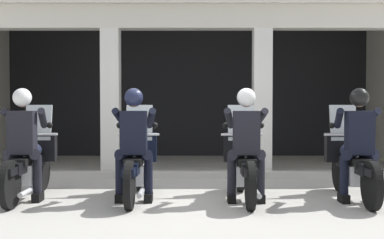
{
  "coord_description": "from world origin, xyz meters",
  "views": [
    {
      "loc": [
        0.03,
        -7.45,
        1.4
      ],
      "look_at": [
        0.0,
        0.02,
        1.14
      ],
      "focal_mm": 47.89,
      "sensor_mm": 36.0,
      "label": 1
    }
  ],
  "objects_px": {
    "motorcycle_far_left": "(32,163)",
    "police_officer_center_left": "(136,135)",
    "motorcycle_far_right": "(354,164)",
    "police_officer_far_left": "(25,135)",
    "motorcycle_center_right": "(246,164)",
    "police_officer_center_right": "(248,135)",
    "motorcycle_center_left": "(138,164)",
    "police_officer_far_right": "(361,135)"
  },
  "relations": [
    {
      "from": "motorcycle_center_left",
      "to": "motorcycle_far_right",
      "type": "height_order",
      "value": "same"
    },
    {
      "from": "police_officer_center_left",
      "to": "police_officer_far_right",
      "type": "distance_m",
      "value": 3.11
    },
    {
      "from": "motorcycle_center_left",
      "to": "motorcycle_far_right",
      "type": "bearing_deg",
      "value": -0.14
    },
    {
      "from": "motorcycle_center_left",
      "to": "motorcycle_far_right",
      "type": "relative_size",
      "value": 1.0
    },
    {
      "from": "motorcycle_center_left",
      "to": "police_officer_center_left",
      "type": "height_order",
      "value": "police_officer_center_left"
    },
    {
      "from": "police_officer_far_left",
      "to": "motorcycle_far_right",
      "type": "xyz_separation_m",
      "value": [
        4.66,
        0.21,
        -0.44
      ]
    },
    {
      "from": "police_officer_center_right",
      "to": "motorcycle_center_right",
      "type": "bearing_deg",
      "value": 86.8
    },
    {
      "from": "motorcycle_far_left",
      "to": "police_officer_center_left",
      "type": "xyz_separation_m",
      "value": [
        1.55,
        -0.32,
        0.44
      ]
    },
    {
      "from": "police_officer_far_left",
      "to": "police_officer_center_left",
      "type": "height_order",
      "value": "same"
    },
    {
      "from": "motorcycle_far_right",
      "to": "motorcycle_center_right",
      "type": "bearing_deg",
      "value": -178.23
    },
    {
      "from": "police_officer_far_left",
      "to": "motorcycle_center_left",
      "type": "relative_size",
      "value": 0.78
    },
    {
      "from": "motorcycle_far_left",
      "to": "police_officer_center_left",
      "type": "distance_m",
      "value": 1.64
    },
    {
      "from": "motorcycle_far_left",
      "to": "police_officer_far_left",
      "type": "bearing_deg",
      "value": -87.33
    },
    {
      "from": "police_officer_far_left",
      "to": "police_officer_far_right",
      "type": "bearing_deg",
      "value": 1.96
    },
    {
      "from": "motorcycle_far_left",
      "to": "motorcycle_far_right",
      "type": "bearing_deg",
      "value": 1.96
    },
    {
      "from": "motorcycle_center_right",
      "to": "police_officer_far_right",
      "type": "xyz_separation_m",
      "value": [
        1.55,
        -0.29,
        0.44
      ]
    },
    {
      "from": "motorcycle_center_right",
      "to": "police_officer_center_right",
      "type": "bearing_deg",
      "value": -93.2
    },
    {
      "from": "police_officer_far_left",
      "to": "motorcycle_center_right",
      "type": "distance_m",
      "value": 3.15
    },
    {
      "from": "motorcycle_far_left",
      "to": "police_officer_far_right",
      "type": "bearing_deg",
      "value": -1.51
    },
    {
      "from": "police_officer_far_left",
      "to": "motorcycle_far_right",
      "type": "relative_size",
      "value": 0.78
    },
    {
      "from": "police_officer_center_right",
      "to": "motorcycle_far_right",
      "type": "bearing_deg",
      "value": 7.09
    },
    {
      "from": "motorcycle_center_right",
      "to": "motorcycle_far_right",
      "type": "height_order",
      "value": "same"
    },
    {
      "from": "motorcycle_center_left",
      "to": "police_officer_center_right",
      "type": "relative_size",
      "value": 1.29
    },
    {
      "from": "motorcycle_center_left",
      "to": "police_officer_center_left",
      "type": "relative_size",
      "value": 1.29
    },
    {
      "from": "motorcycle_far_left",
      "to": "motorcycle_far_right",
      "type": "height_order",
      "value": "same"
    },
    {
      "from": "motorcycle_far_left",
      "to": "motorcycle_center_right",
      "type": "xyz_separation_m",
      "value": [
        3.11,
        -0.07,
        0.0
      ]
    },
    {
      "from": "police_officer_far_right",
      "to": "police_officer_center_right",
      "type": "bearing_deg",
      "value": -178.23
    },
    {
      "from": "motorcycle_far_left",
      "to": "motorcycle_center_right",
      "type": "bearing_deg",
      "value": 1.64
    },
    {
      "from": "motorcycle_far_left",
      "to": "motorcycle_center_right",
      "type": "relative_size",
      "value": 1.0
    },
    {
      "from": "police_officer_far_left",
      "to": "motorcycle_center_right",
      "type": "bearing_deg",
      "value": 6.86
    },
    {
      "from": "police_officer_center_left",
      "to": "motorcycle_far_right",
      "type": "xyz_separation_m",
      "value": [
        3.11,
        0.24,
        -0.44
      ]
    },
    {
      "from": "police_officer_center_right",
      "to": "police_officer_far_right",
      "type": "distance_m",
      "value": 1.55
    },
    {
      "from": "motorcycle_far_left",
      "to": "police_officer_far_left",
      "type": "relative_size",
      "value": 1.29
    },
    {
      "from": "motorcycle_far_left",
      "to": "motorcycle_center_right",
      "type": "distance_m",
      "value": 3.11
    },
    {
      "from": "police_officer_center_right",
      "to": "motorcycle_far_right",
      "type": "distance_m",
      "value": 1.64
    },
    {
      "from": "motorcycle_center_right",
      "to": "police_officer_far_right",
      "type": "bearing_deg",
      "value": -13.6
    },
    {
      "from": "motorcycle_far_right",
      "to": "police_officer_far_right",
      "type": "bearing_deg",
      "value": -88.17
    },
    {
      "from": "police_officer_center_left",
      "to": "motorcycle_far_left",
      "type": "bearing_deg",
      "value": 169.13
    },
    {
      "from": "motorcycle_center_left",
      "to": "police_officer_center_right",
      "type": "bearing_deg",
      "value": -10.94
    },
    {
      "from": "police_officer_far_left",
      "to": "motorcycle_center_left",
      "type": "xyz_separation_m",
      "value": [
        1.55,
        0.25,
        -0.44
      ]
    },
    {
      "from": "motorcycle_center_left",
      "to": "police_officer_center_left",
      "type": "distance_m",
      "value": 0.52
    },
    {
      "from": "motorcycle_center_right",
      "to": "motorcycle_center_left",
      "type": "bearing_deg",
      "value": 175.74
    }
  ]
}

